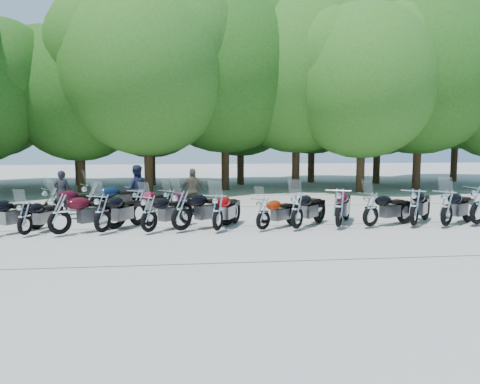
{
  "coord_description": "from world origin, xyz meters",
  "views": [
    {
      "loc": [
        -1.72,
        -13.08,
        2.66
      ],
      "look_at": [
        0.0,
        1.5,
        1.1
      ],
      "focal_mm": 35.0,
      "sensor_mm": 36.0,
      "label": 1
    }
  ],
  "objects": [
    {
      "name": "motorcycle_11",
      "position": [
        5.38,
        0.61,
        0.69
      ],
      "size": [
        2.12,
        2.38,
        1.38
      ],
      "primitive_type": null,
      "rotation": [
        0.0,
        0.0,
        2.46
      ],
      "color": "black",
      "rests_on": "ground"
    },
    {
      "name": "tree_2",
      "position": [
        -7.25,
        12.84,
        5.31
      ],
      "size": [
        7.31,
        7.31,
        8.97
      ],
      "color": "#3A2614",
      "rests_on": "ground"
    },
    {
      "name": "motorcycle_9",
      "position": [
        2.95,
        0.63,
        0.71
      ],
      "size": [
        1.81,
        2.6,
        1.42
      ],
      "primitive_type": null,
      "rotation": [
        0.0,
        0.0,
        2.68
      ],
      "color": "#400814",
      "rests_on": "ground"
    },
    {
      "name": "tree_3",
      "position": [
        -3.57,
        11.24,
        6.32
      ],
      "size": [
        8.7,
        8.7,
        10.67
      ],
      "color": "#3A2614",
      "rests_on": "ground"
    },
    {
      "name": "motorcycle_12",
      "position": [
        6.35,
        0.43,
        0.67
      ],
      "size": [
        2.35,
        2.0,
        1.35
      ],
      "primitive_type": null,
      "rotation": [
        0.0,
        0.0,
        2.21
      ],
      "color": "black",
      "rests_on": "ground"
    },
    {
      "name": "tree_6",
      "position": [
        7.55,
        10.82,
        5.81
      ],
      "size": [
        8.0,
        8.0,
        9.82
      ],
      "color": "#3A2614",
      "rests_on": "ground"
    },
    {
      "name": "tree_14",
      "position": [
        10.68,
        16.09,
        5.83
      ],
      "size": [
        8.02,
        8.02,
        9.84
      ],
      "color": "#3A2614",
      "rests_on": "ground"
    },
    {
      "name": "rider_0",
      "position": [
        -6.18,
        4.46,
        0.83
      ],
      "size": [
        0.64,
        0.45,
        1.65
      ],
      "primitive_type": "imported",
      "rotation": [
        0.0,
        0.0,
        3.24
      ],
      "color": "black",
      "rests_on": "ground"
    },
    {
      "name": "tree_4",
      "position": [
        0.54,
        13.09,
        6.64
      ],
      "size": [
        9.13,
        9.13,
        11.2
      ],
      "color": "#3A2614",
      "rests_on": "ground"
    },
    {
      "name": "motorcycle_6",
      "position": [
        -0.78,
        0.52,
        0.66
      ],
      "size": [
        1.59,
        2.41,
        1.31
      ],
      "primitive_type": null,
      "rotation": [
        0.0,
        0.0,
        2.72
      ],
      "color": "#840406",
      "rests_on": "ground"
    },
    {
      "name": "motorcycle_17",
      "position": [
        -2.27,
        3.17,
        0.59
      ],
      "size": [
        1.84,
        1.98,
        1.17
      ],
      "primitive_type": null,
      "rotation": [
        0.0,
        0.0,
        2.42
      ],
      "color": "#3E0823",
      "rests_on": "ground"
    },
    {
      "name": "motorcycle_4",
      "position": [
        -2.77,
        0.52,
        0.65
      ],
      "size": [
        1.97,
        2.23,
        1.3
      ],
      "primitive_type": null,
      "rotation": [
        0.0,
        0.0,
        2.47
      ],
      "color": "black",
      "rests_on": "ground"
    },
    {
      "name": "motorcycle_10",
      "position": [
        3.98,
        0.65,
        0.64
      ],
      "size": [
        2.34,
        1.59,
        1.28
      ],
      "primitive_type": null,
      "rotation": [
        0.0,
        0.0,
        2.01
      ],
      "color": "black",
      "rests_on": "ground"
    },
    {
      "name": "motorcycle_13",
      "position": [
        7.49,
        0.58,
        0.72
      ],
      "size": [
        2.66,
        1.71,
        1.45
      ],
      "primitive_type": null,
      "rotation": [
        0.0,
        0.0,
        1.97
      ],
      "color": "black",
      "rests_on": "ground"
    },
    {
      "name": "tree_5",
      "position": [
        4.61,
        13.2,
        6.57
      ],
      "size": [
        9.04,
        9.04,
        11.1
      ],
      "color": "#3A2614",
      "rests_on": "ground"
    },
    {
      "name": "motorcycle_7",
      "position": [
        0.58,
        0.54,
        0.58
      ],
      "size": [
        1.97,
        1.77,
        1.15
      ],
      "primitive_type": null,
      "rotation": [
        0.0,
        0.0,
        2.25
      ],
      "color": "#8D1F05",
      "rests_on": "ground"
    },
    {
      "name": "rider_1",
      "position": [
        -3.52,
        4.4,
        0.92
      ],
      "size": [
        0.94,
        0.75,
        1.84
      ],
      "primitive_type": "imported",
      "rotation": [
        0.0,
        0.0,
        3.21
      ],
      "color": "#1F2542",
      "rests_on": "ground"
    },
    {
      "name": "tree_10",
      "position": [
        -8.29,
        16.97,
        5.66
      ],
      "size": [
        7.78,
        7.78,
        9.55
      ],
      "color": "#3A2614",
      "rests_on": "ground"
    },
    {
      "name": "rider_2",
      "position": [
        -1.42,
        4.43,
        0.85
      ],
      "size": [
        1.0,
        0.43,
        1.7
      ],
      "primitive_type": "imported",
      "rotation": [
        0.0,
        0.0,
        3.16
      ],
      "color": "brown",
      "rests_on": "ground"
    },
    {
      "name": "motorcycle_3",
      "position": [
        -4.11,
        0.63,
        0.66
      ],
      "size": [
        1.81,
        2.38,
        1.33
      ],
      "primitive_type": null,
      "rotation": [
        0.0,
        0.0,
        2.6
      ],
      "color": "black",
      "rests_on": "ground"
    },
    {
      "name": "tree_15",
      "position": [
        16.61,
        17.02,
        7.03
      ],
      "size": [
        9.67,
        9.67,
        11.86
      ],
      "color": "#3A2614",
      "rests_on": "ground"
    },
    {
      "name": "motorcycle_14",
      "position": [
        -6.21,
        3.22,
        0.65
      ],
      "size": [
        2.33,
        1.78,
        1.3
      ],
      "primitive_type": null,
      "rotation": [
        0.0,
        0.0,
        2.11
      ],
      "color": "#3A0716",
      "rests_on": "ground"
    },
    {
      "name": "motorcycle_2",
      "position": [
        -5.26,
        0.45,
        0.69
      ],
      "size": [
        2.36,
        2.11,
        1.38
      ],
      "primitive_type": null,
      "rotation": [
        0.0,
        0.0,
        2.25
      ],
      "color": "#3C0812",
      "rests_on": "ground"
    },
    {
      "name": "tree_7",
      "position": [
        11.2,
        11.78,
        6.39
      ],
      "size": [
        8.79,
        8.79,
        10.79
      ],
      "color": "#3A2614",
      "rests_on": "ground"
    },
    {
      "name": "ground",
      "position": [
        0.0,
        0.0,
        0.0
      ],
      "size": [
        90.0,
        90.0,
        0.0
      ],
      "primitive_type": "plane",
      "color": "#A29B92",
      "rests_on": "ground"
    },
    {
      "name": "tree_13",
      "position": [
        6.69,
        17.47,
        6.04
      ],
      "size": [
        8.31,
        8.31,
        10.2
      ],
      "color": "#3A2614",
      "rests_on": "ground"
    },
    {
      "name": "motorcycle_8",
      "position": [
        1.62,
        0.53,
        0.66
      ],
      "size": [
        2.04,
        2.26,
        1.32
      ],
      "primitive_type": null,
      "rotation": [
        0.0,
        0.0,
        2.45
      ],
      "color": "black",
      "rests_on": "ground"
    },
    {
      "name": "tree_11",
      "position": [
        -3.76,
        16.43,
        5.49
      ],
      "size": [
        7.56,
        7.56,
        9.28
      ],
      "color": "#3A2614",
      "rests_on": "ground"
    },
    {
      "name": "motorcycle_15",
      "position": [
        -4.92,
        3.35,
        0.72
      ],
      "size": [
        2.63,
        1.84,
        1.44
      ],
      "primitive_type": null,
      "rotation": [
        0.0,
        0.0,
        2.04
      ],
      "color": "black",
      "rests_on": "ground"
    },
    {
      "name": "motorcycle_5",
      "position": [
        -1.84,
        0.63,
        0.7
      ],
      "size": [
        2.45,
        2.1,
        1.41
      ],
      "primitive_type": null,
      "rotation": [
        0.0,
        0.0,
        2.21
      ],
      "color": "black",
      "rests_on": "ground"
    },
    {
      "name": "motorcycle_1",
      "position": [
        -6.23,
        0.54,
        0.58
      ],
      "size": [
        1.3,
        2.13,
        1.15
      ],
      "primitive_type": null,
      "rotation": [
        0.0,
        0.0,
        2.78
      ],
      "color": "black",
      "rests_on": "ground"
    },
    {
      "name": "motorcycle_16",
      "position": [
        -3.3,
        3.06,
        0.6
      ],
      "size": [
        1.78,
        2.1,
        1.2
      ],
      "primitive_type": null,
      "rotation": [
        0.0,
        0.0,
        2.51
      ],
      "color": "maroon",
      "rests_on": "ground"
    },
    {
      "name": "tree_12",
      "position": [
        1.8,
        16.47,
        5.72
      ],
      "size": [
        7.88,
        7.88,
        9.67
      ],
      "color": "#3A2614",
      "rests_on": "ground"
    }
  ]
}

